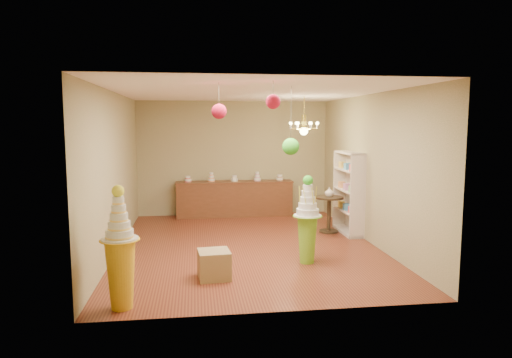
{
  "coord_description": "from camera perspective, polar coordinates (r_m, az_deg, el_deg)",
  "views": [
    {
      "loc": [
        -1.02,
        -8.78,
        2.41
      ],
      "look_at": [
        0.17,
        0.0,
        1.33
      ],
      "focal_mm": 32.0,
      "sensor_mm": 36.0,
      "label": 1
    }
  ],
  "objects": [
    {
      "name": "round_table",
      "position": [
        10.27,
        9.11,
        -3.76
      ],
      "size": [
        0.81,
        0.81,
        0.81
      ],
      "rotation": [
        0.0,
        0.0,
        0.37
      ],
      "color": "black",
      "rests_on": "floor"
    },
    {
      "name": "chandelier",
      "position": [
        10.06,
        6.0,
        6.27
      ],
      "size": [
        0.81,
        0.81,
        0.85
      ],
      "rotation": [
        0.0,
        0.0,
        -0.28
      ],
      "color": "gold",
      "rests_on": "ceiling"
    },
    {
      "name": "burlap_riser",
      "position": [
        7.28,
        -5.26,
        -10.59
      ],
      "size": [
        0.53,
        0.53,
        0.44
      ],
      "primitive_type": "cube",
      "rotation": [
        0.0,
        0.0,
        0.09
      ],
      "color": "olive",
      "rests_on": "floor"
    },
    {
      "name": "wall_back",
      "position": [
        12.11,
        -2.85,
        2.6
      ],
      "size": [
        5.0,
        0.04,
        3.0
      ],
      "primitive_type": "cube",
      "color": "#958D66",
      "rests_on": "ground"
    },
    {
      "name": "wall_front",
      "position": [
        5.69,
        2.71,
        -2.26
      ],
      "size": [
        5.0,
        0.04,
        3.0
      ],
      "primitive_type": "cube",
      "color": "#958D66",
      "rests_on": "ground"
    },
    {
      "name": "pedestal_green",
      "position": [
        7.97,
        6.43,
        -6.01
      ],
      "size": [
        0.61,
        0.61,
        1.53
      ],
      "rotation": [
        0.0,
        0.0,
        0.36
      ],
      "color": "#70B327",
      "rests_on": "floor"
    },
    {
      "name": "wall_left",
      "position": [
        8.95,
        -17.18,
        0.79
      ],
      "size": [
        0.04,
        6.5,
        3.0
      ],
      "primitive_type": "cube",
      "color": "#958D66",
      "rests_on": "ground"
    },
    {
      "name": "pom_red_left",
      "position": [
        6.73,
        -4.64,
        8.43
      ],
      "size": [
        0.22,
        0.22,
        0.52
      ],
      "color": "#3E3A2D",
      "rests_on": "ceiling"
    },
    {
      "name": "pedestal_orange",
      "position": [
        6.27,
        -16.57,
        -9.95
      ],
      "size": [
        0.54,
        0.54,
        1.63
      ],
      "rotation": [
        0.0,
        0.0,
        -0.16
      ],
      "color": "gold",
      "rests_on": "floor"
    },
    {
      "name": "ceiling",
      "position": [
        8.86,
        -1.09,
        10.75
      ],
      "size": [
        6.5,
        6.5,
        0.0
      ],
      "primitive_type": "plane",
      "rotation": [
        3.14,
        0.0,
        0.0
      ],
      "color": "white",
      "rests_on": "ground"
    },
    {
      "name": "pom_red_right",
      "position": [
        6.42,
        2.15,
        9.64
      ],
      "size": [
        0.21,
        0.21,
        0.39
      ],
      "color": "#3E3A2D",
      "rests_on": "ceiling"
    },
    {
      "name": "vase",
      "position": [
        10.21,
        9.15,
        -1.61
      ],
      "size": [
        0.24,
        0.24,
        0.21
      ],
      "primitive_type": "imported",
      "rotation": [
        0.0,
        0.0,
        0.26
      ],
      "color": "beige",
      "rests_on": "round_table"
    },
    {
      "name": "sideboard",
      "position": [
        11.95,
        -2.7,
        -2.39
      ],
      "size": [
        3.04,
        0.54,
        1.16
      ],
      "color": "#5A301C",
      "rests_on": "floor"
    },
    {
      "name": "wall_right",
      "position": [
        9.5,
        14.09,
        1.23
      ],
      "size": [
        0.04,
        6.5,
        3.0
      ],
      "primitive_type": "cube",
      "color": "#958D66",
      "rests_on": "ground"
    },
    {
      "name": "pom_green_mid",
      "position": [
        7.34,
        4.36,
        4.08
      ],
      "size": [
        0.27,
        0.27,
        1.09
      ],
      "color": "#3E3A2D",
      "rests_on": "ceiling"
    },
    {
      "name": "floor",
      "position": [
        9.16,
        -1.05,
        -8.33
      ],
      "size": [
        6.5,
        6.5,
        0.0
      ],
      "primitive_type": "plane",
      "color": "#60291A",
      "rests_on": "ground"
    },
    {
      "name": "shelving_unit",
      "position": [
        10.26,
        11.5,
        -1.66
      ],
      "size": [
        0.33,
        1.2,
        1.8
      ],
      "color": "beige",
      "rests_on": "floor"
    }
  ]
}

